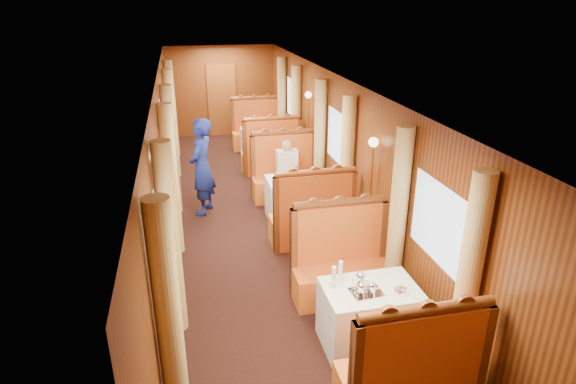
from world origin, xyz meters
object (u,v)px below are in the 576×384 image
object	(u,v)px
banquette_near_fwd	(409,377)
banquette_far_fwd	(271,155)
table_near	(369,316)
table_far	(263,144)
rose_vase_mid	(297,169)
rose_vase_far	(262,122)
banquette_near_aft	(341,267)
teapot_right	(371,290)
steward	(202,167)
fruit_plate	(400,290)
table_mid	(297,199)
tea_tray	(366,292)
banquette_mid_aft	(285,177)
teapot_back	(360,281)
passenger	(287,165)
banquette_far_aft	(257,132)
banquette_mid_fwd	(312,220)
teapot_left	(361,291)

from	to	relation	value
banquette_near_fwd	banquette_far_fwd	bearing A→B (deg)	90.00
table_near	table_far	xyz separation A→B (m)	(0.00, 7.00, 0.00)
rose_vase_mid	rose_vase_far	world-z (taller)	same
banquette_near_aft	table_far	distance (m)	5.99
table_near	banquette_near_aft	bearing A→B (deg)	90.00
table_near	teapot_right	xyz separation A→B (m)	(-0.05, -0.12, 0.43)
steward	fruit_plate	bearing A→B (deg)	46.83
table_near	fruit_plate	bearing A→B (deg)	-25.69
table_near	rose_vase_mid	bearing A→B (deg)	89.91
table_mid	rose_vase_far	size ratio (longest dim) A/B	2.92
fruit_plate	rose_vase_far	size ratio (longest dim) A/B	0.57
tea_tray	banquette_mid_aft	bearing A→B (deg)	88.91
teapot_back	rose_vase_mid	bearing A→B (deg)	107.91
table_mid	banquette_far_fwd	distance (m)	2.49
passenger	tea_tray	bearing A→B (deg)	-91.13
banquette_mid_aft	teapot_back	xyz separation A→B (m)	(-0.11, -4.46, 0.40)
banquette_far_aft	steward	world-z (taller)	steward
banquette_near_aft	passenger	size ratio (longest dim) A/B	1.76
banquette_mid_fwd	banquette_far_fwd	world-z (taller)	same
tea_tray	passenger	bearing A→B (deg)	88.87
table_near	teapot_left	world-z (taller)	teapot_left
table_far	teapot_left	size ratio (longest dim) A/B	7.08
banquette_near_fwd	banquette_near_aft	world-z (taller)	same
table_far	banquette_far_aft	distance (m)	1.02
fruit_plate	rose_vase_far	xyz separation A→B (m)	(-0.31, 7.13, 0.16)
banquette_mid_fwd	banquette_far_fwd	bearing A→B (deg)	90.00
banquette_near_fwd	passenger	size ratio (longest dim) A/B	1.76
banquette_far_fwd	banquette_far_aft	size ratio (longest dim) A/B	1.00
table_far	teapot_back	size ratio (longest dim) A/B	6.15
table_far	steward	xyz separation A→B (m)	(-1.62, -2.89, 0.51)
tea_tray	teapot_back	bearing A→B (deg)	101.30
banquette_mid_fwd	teapot_left	xyz separation A→B (m)	(-0.16, -2.60, 0.39)
banquette_near_aft	tea_tray	size ratio (longest dim) A/B	3.94
tea_tray	passenger	xyz separation A→B (m)	(0.09, 4.39, -0.02)
banquette_mid_aft	fruit_plate	world-z (taller)	banquette_mid_aft
banquette_near_aft	banquette_far_aft	bearing A→B (deg)	90.00
table_near	steward	size ratio (longest dim) A/B	0.59
teapot_left	table_mid	bearing A→B (deg)	79.55
passenger	teapot_right	bearing A→B (deg)	-90.63
banquette_mid_fwd	rose_vase_far	bearing A→B (deg)	90.35
table_near	teapot_right	bearing A→B (deg)	-112.64
banquette_near_fwd	fruit_plate	size ratio (longest dim) A/B	6.54
banquette_far_fwd	teapot_back	world-z (taller)	banquette_far_fwd
fruit_plate	rose_vase_far	world-z (taller)	rose_vase_far
teapot_right	banquette_far_aft	bearing A→B (deg)	103.06
table_mid	passenger	xyz separation A→B (m)	(-0.00, 0.81, 0.37)
banquette_near_fwd	banquette_mid_aft	distance (m)	5.53
banquette_far_fwd	rose_vase_mid	size ratio (longest dim) A/B	3.72
banquette_near_aft	table_near	bearing A→B (deg)	-90.00
tea_tray	teapot_right	bearing A→B (deg)	-46.67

